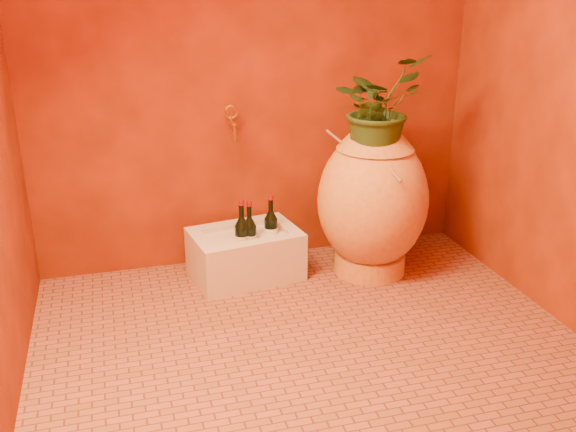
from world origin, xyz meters
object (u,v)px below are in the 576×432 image
object	(u,v)px
wine_bottle_b	(242,238)
wall_tap	(232,121)
wine_bottle_c	(250,237)
stone_basin	(245,255)
amphora	(373,200)
wine_bottle_a	(271,230)

from	to	relation	value
wine_bottle_b	wall_tap	bearing A→B (deg)	87.85
wine_bottle_c	wall_tap	bearing A→B (deg)	98.75
stone_basin	wine_bottle_b	bearing A→B (deg)	-113.49
stone_basin	wine_bottle_c	size ratio (longest dim) A/B	2.01
wine_bottle_c	stone_basin	bearing A→B (deg)	104.18
wine_bottle_c	wall_tap	world-z (taller)	wall_tap
stone_basin	wine_bottle_c	bearing A→B (deg)	-75.82
amphora	wall_tap	world-z (taller)	wall_tap
amphora	wine_bottle_b	bearing A→B (deg)	175.43
stone_basin	wine_bottle_a	size ratio (longest dim) A/B	2.01
wall_tap	wine_bottle_a	bearing A→B (deg)	-43.77
wine_bottle_a	wall_tap	distance (m)	0.64
stone_basin	wall_tap	bearing A→B (deg)	96.84
stone_basin	wall_tap	distance (m)	0.74
wine_bottle_a	wall_tap	xyz separation A→B (m)	(-0.17, 0.16, 0.59)
amphora	wine_bottle_b	xyz separation A→B (m)	(-0.73, 0.06, -0.17)
amphora	wine_bottle_c	distance (m)	0.71
wine_bottle_b	wine_bottle_c	size ratio (longest dim) A/B	1.05
amphora	wall_tap	xyz separation A→B (m)	(-0.72, 0.30, 0.42)
amphora	wall_tap	bearing A→B (deg)	157.43
amphora	wine_bottle_c	size ratio (longest dim) A/B	2.76
wine_bottle_b	wall_tap	size ratio (longest dim) A/B	1.82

